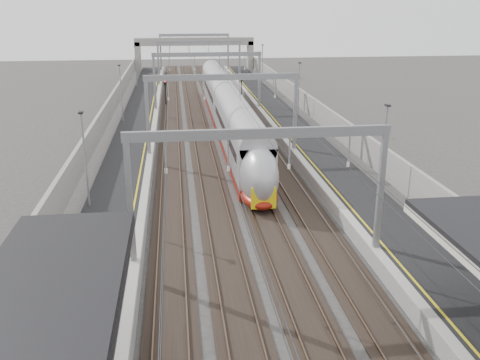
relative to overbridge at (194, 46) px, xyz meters
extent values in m
cube|color=black|center=(-8.00, -55.00, -4.81)|extent=(4.00, 120.00, 1.00)
cube|color=black|center=(8.00, -55.00, -4.81)|extent=(4.00, 120.00, 1.00)
cube|color=black|center=(-4.50, -55.00, -5.27)|extent=(2.40, 140.00, 0.08)
cube|color=brown|center=(-5.22, -55.00, -5.18)|extent=(0.07, 140.00, 0.14)
cube|color=brown|center=(-3.78, -55.00, -5.18)|extent=(0.07, 140.00, 0.14)
cube|color=black|center=(-1.50, -55.00, -5.27)|extent=(2.40, 140.00, 0.08)
cube|color=brown|center=(-2.22, -55.00, -5.18)|extent=(0.07, 140.00, 0.14)
cube|color=brown|center=(-0.78, -55.00, -5.18)|extent=(0.07, 140.00, 0.14)
cube|color=black|center=(1.50, -55.00, -5.27)|extent=(2.40, 140.00, 0.08)
cube|color=brown|center=(0.78, -55.00, -5.18)|extent=(0.07, 140.00, 0.14)
cube|color=brown|center=(2.22, -55.00, -5.18)|extent=(0.07, 140.00, 0.14)
cube|color=black|center=(4.50, -55.00, -5.27)|extent=(2.40, 140.00, 0.08)
cube|color=brown|center=(3.78, -55.00, -5.18)|extent=(0.07, 140.00, 0.14)
cube|color=brown|center=(5.22, -55.00, -5.18)|extent=(0.07, 140.00, 0.14)
cube|color=gray|center=(-6.30, -78.00, -1.01)|extent=(0.28, 0.28, 6.60)
cube|color=gray|center=(6.30, -78.00, -1.01)|extent=(0.28, 0.28, 6.60)
cube|color=gray|center=(0.00, -78.00, 2.04)|extent=(13.00, 0.25, 0.50)
cube|color=gray|center=(-6.30, -58.00, -1.01)|extent=(0.28, 0.28, 6.60)
cube|color=gray|center=(6.30, -58.00, -1.01)|extent=(0.28, 0.28, 6.60)
cube|color=gray|center=(0.00, -58.00, 2.04)|extent=(13.00, 0.25, 0.50)
cube|color=gray|center=(-6.30, -38.00, -1.01)|extent=(0.28, 0.28, 6.60)
cube|color=gray|center=(6.30, -38.00, -1.01)|extent=(0.28, 0.28, 6.60)
cube|color=gray|center=(0.00, -38.00, 2.04)|extent=(13.00, 0.25, 0.50)
cube|color=gray|center=(-6.30, -18.00, -1.01)|extent=(0.28, 0.28, 6.60)
cube|color=gray|center=(6.30, -18.00, -1.01)|extent=(0.28, 0.28, 6.60)
cube|color=gray|center=(0.00, -18.00, 2.04)|extent=(13.00, 0.25, 0.50)
cube|color=gray|center=(-6.30, 0.00, -1.01)|extent=(0.28, 0.28, 6.60)
cube|color=gray|center=(6.30, 0.00, -1.01)|extent=(0.28, 0.28, 6.60)
cube|color=gray|center=(0.00, 0.00, 2.04)|extent=(13.00, 0.25, 0.50)
cylinder|color=#262628|center=(-4.50, -50.00, 0.19)|extent=(0.03, 140.00, 0.03)
cylinder|color=#262628|center=(-1.50, -50.00, 0.19)|extent=(0.03, 140.00, 0.03)
cylinder|color=#262628|center=(1.50, -50.00, 0.19)|extent=(0.03, 140.00, 0.03)
cylinder|color=#262628|center=(4.50, -50.00, 0.19)|extent=(0.03, 140.00, 0.03)
cylinder|color=black|center=(-9.70, -86.00, -2.31)|extent=(0.20, 0.20, 4.00)
cube|color=gray|center=(0.00, 0.00, 0.89)|extent=(22.00, 2.20, 1.40)
cube|color=gray|center=(-10.50, 0.00, -2.21)|extent=(1.00, 2.20, 6.20)
cube|color=gray|center=(10.50, 0.00, -2.21)|extent=(1.00, 2.20, 6.20)
cube|color=gray|center=(-11.20, -55.00, -3.71)|extent=(0.30, 120.00, 3.20)
cube|color=gray|center=(11.20, -55.00, -3.71)|extent=(0.30, 120.00, 3.20)
cube|color=maroon|center=(1.50, -57.27, -4.72)|extent=(2.62, 22.33, 0.78)
cube|color=#A3A3A9|center=(1.50, -57.27, -2.88)|extent=(2.62, 22.33, 2.91)
cube|color=black|center=(1.50, -65.08, -5.04)|extent=(1.94, 2.33, 0.49)
cube|color=maroon|center=(1.50, -34.55, -4.72)|extent=(2.62, 22.33, 0.78)
cube|color=#A3A3A9|center=(1.50, -34.55, -2.88)|extent=(2.62, 22.33, 2.91)
cube|color=black|center=(1.50, -42.37, -5.04)|extent=(1.94, 2.33, 0.49)
ellipsoid|color=#A3A3A9|center=(1.50, -68.63, -3.17)|extent=(2.62, 5.05, 4.08)
cube|color=yellow|center=(1.50, -70.71, -4.04)|extent=(1.65, 0.12, 1.46)
cube|color=black|center=(1.50, -70.28, -2.59)|extent=(1.55, 0.56, 0.91)
cylinder|color=black|center=(-5.20, -30.65, -3.81)|extent=(0.12, 0.12, 3.00)
cube|color=black|center=(-5.20, -30.65, -2.21)|extent=(0.32, 0.22, 0.75)
sphere|color=red|center=(-5.20, -30.78, -2.06)|extent=(0.16, 0.16, 0.16)
cylinder|color=black|center=(3.20, -35.43, -3.81)|extent=(0.12, 0.12, 3.00)
cube|color=black|center=(3.20, -35.43, -2.21)|extent=(0.32, 0.22, 0.75)
sphere|color=red|center=(3.20, -35.56, -2.06)|extent=(0.16, 0.16, 0.16)
cylinder|color=black|center=(5.40, -27.88, -3.81)|extent=(0.12, 0.12, 3.00)
cube|color=black|center=(5.40, -27.88, -2.21)|extent=(0.32, 0.22, 0.75)
sphere|color=red|center=(5.40, -28.01, -2.06)|extent=(0.16, 0.16, 0.16)
camera|label=1|loc=(-3.93, -102.61, 8.06)|focal=40.00mm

